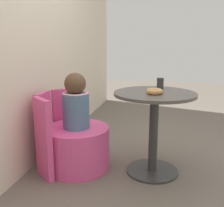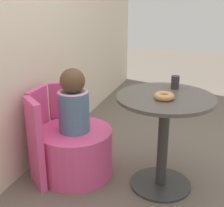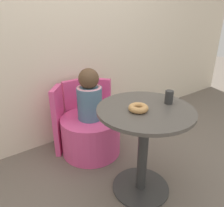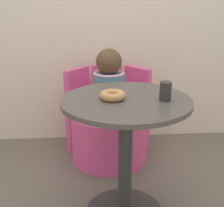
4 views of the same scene
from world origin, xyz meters
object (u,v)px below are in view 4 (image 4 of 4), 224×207
object	(u,v)px
child_figure	(109,84)
donut	(113,95)
round_table	(126,137)
tub_chair	(109,136)
cup	(165,91)

from	to	relation	value
child_figure	donut	distance (m)	0.70
round_table	donut	xyz separation A→B (m)	(-0.07, 0.00, 0.24)
round_table	child_figure	distance (m)	0.70
tub_chair	child_figure	world-z (taller)	child_figure
tub_chair	child_figure	xyz separation A→B (m)	(0.00, -0.00, 0.42)
child_figure	donut	size ratio (longest dim) A/B	3.64
tub_chair	donut	distance (m)	0.88
donut	child_figure	bearing A→B (deg)	88.05
child_figure	cup	xyz separation A→B (m)	(0.25, -0.73, 0.16)
round_table	child_figure	xyz separation A→B (m)	(-0.05, 0.69, 0.11)
round_table	cup	xyz separation A→B (m)	(0.20, -0.04, 0.27)
child_figure	cup	world-z (taller)	child_figure
round_table	tub_chair	distance (m)	0.76
child_figure	cup	distance (m)	0.78
cup	tub_chair	bearing A→B (deg)	108.76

